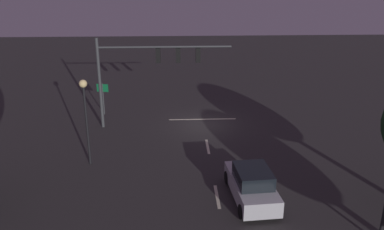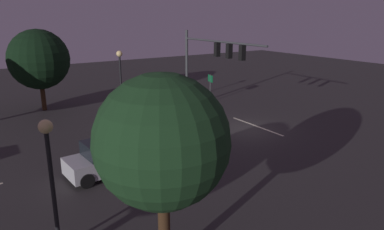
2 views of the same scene
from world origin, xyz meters
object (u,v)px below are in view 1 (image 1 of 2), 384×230
Objects in this scene: car_approaching at (252,185)px; street_lamp_right_kerb at (85,106)px; traffic_signal_assembly at (149,63)px; route_sign at (103,92)px.

car_approaching is 0.89× the size of street_lamp_right_kerb.
car_approaching is at bearing 118.37° from traffic_signal_assembly.
car_approaching is at bearing 125.80° from route_sign.
street_lamp_right_kerb is 2.04× the size of route_sign.
street_lamp_right_kerb is at bearing 61.41° from traffic_signal_assembly.
traffic_signal_assembly is 12.00m from car_approaching.
traffic_signal_assembly is 5.33m from route_sign.
traffic_signal_assembly is at bearing -118.59° from street_lamp_right_kerb.
route_sign is (0.53, -8.48, -1.74)m from street_lamp_right_kerb.
traffic_signal_assembly is at bearing 144.70° from route_sign.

